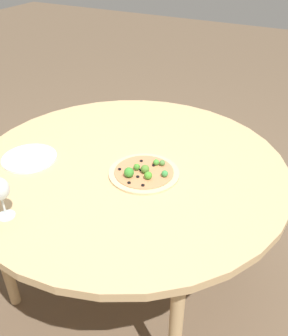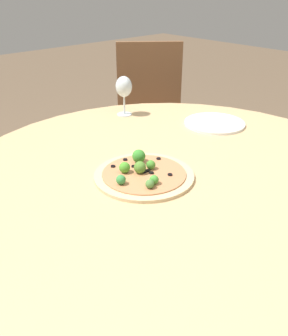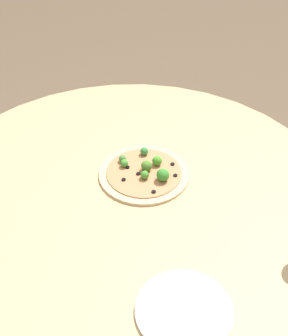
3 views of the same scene
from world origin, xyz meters
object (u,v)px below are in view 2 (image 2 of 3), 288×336
at_px(chair, 150,121).
at_px(plate_near, 214,123).
at_px(wine_glass, 124,88).
at_px(pizza, 143,173).

xyz_separation_m(chair, plate_near, (-0.26, -0.65, 0.23)).
bearing_deg(plate_near, chair, 68.23).
relative_size(chair, wine_glass, 5.51).
bearing_deg(wine_glass, chair, 34.65).
height_order(pizza, plate_near, pizza).
bearing_deg(pizza, wine_glass, 55.78).
bearing_deg(plate_near, wine_glass, 119.88).
bearing_deg(wine_glass, plate_near, -60.12).
xyz_separation_m(chair, pizza, (-0.77, -0.78, 0.24)).
distance_m(chair, pizza, 1.12).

